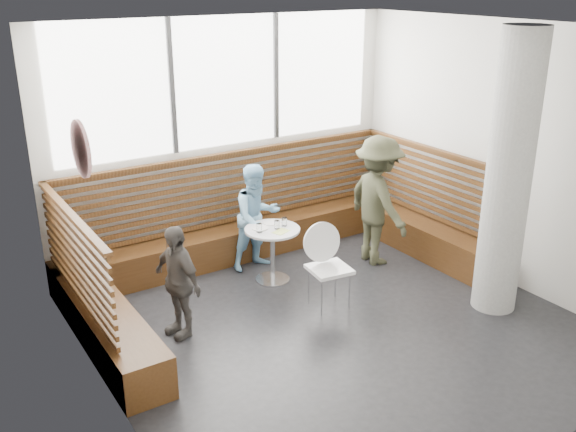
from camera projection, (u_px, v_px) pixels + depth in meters
room at (341, 190)px, 6.56m from camera, size 5.00×5.00×3.20m
booth at (256, 241)px, 8.38m from camera, size 5.00×2.50×1.44m
concrete_column at (509, 176)px, 7.03m from camera, size 0.50×0.50×3.20m
wall_art at (81, 149)px, 5.38m from camera, size 0.03×0.50×0.50m
cafe_table at (272, 244)px, 8.03m from camera, size 0.69×0.69×0.71m
cafe_chair at (326, 259)px, 7.42m from camera, size 0.47×0.46×0.99m
adult_man at (378, 201)px, 8.46m from camera, size 0.75×1.18×1.74m
child_back at (257, 217)px, 8.34m from camera, size 0.72×0.57×1.42m
child_left at (177, 281)px, 6.78m from camera, size 0.45×0.78×1.26m
plate_near at (260, 228)px, 7.95m from camera, size 0.20×0.20×0.01m
plate_far at (271, 223)px, 8.12m from camera, size 0.19×0.19×0.01m
glass_left at (259, 228)px, 7.83m from camera, size 0.07×0.07×0.11m
glass_mid at (277, 225)px, 7.93m from camera, size 0.07×0.07×0.11m
glass_right at (284, 222)px, 8.03m from camera, size 0.07×0.07×0.11m
menu_card at (281, 232)px, 7.86m from camera, size 0.24×0.20×0.00m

